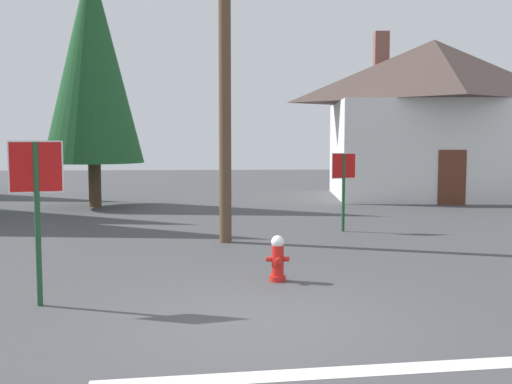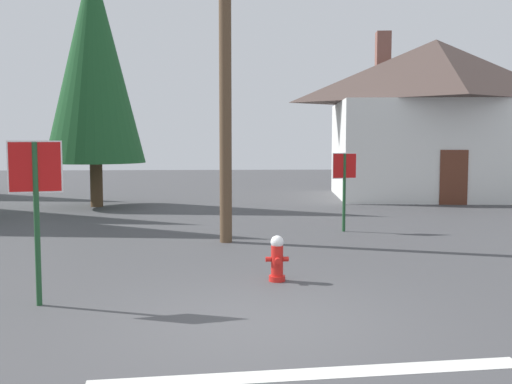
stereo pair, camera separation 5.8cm
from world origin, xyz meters
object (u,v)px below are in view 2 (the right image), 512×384
at_px(stop_sign_near, 36,189).
at_px(stop_sign_far, 344,176).
at_px(house, 434,116).
at_px(pine_tree_far_center, 94,61).
at_px(fire_hydrant, 277,259).
at_px(utility_pole, 225,19).

xyz_separation_m(stop_sign_near, stop_sign_far, (5.73, 6.61, -0.25)).
height_order(house, pine_tree_far_center, pine_tree_far_center).
distance_m(fire_hydrant, utility_pole, 6.14).
bearing_deg(pine_tree_far_center, stop_sign_near, -81.74).
height_order(stop_sign_near, fire_hydrant, stop_sign_near).
height_order(utility_pole, stop_sign_far, utility_pole).
xyz_separation_m(stop_sign_near, fire_hydrant, (3.52, 1.28, -1.29)).
xyz_separation_m(fire_hydrant, house, (7.77, 14.39, 2.96)).
bearing_deg(stop_sign_near, stop_sign_far, 49.08).
bearing_deg(stop_sign_near, house, 54.23).
bearing_deg(house, stop_sign_near, -125.77).
relative_size(fire_hydrant, stop_sign_far, 0.38).
distance_m(stop_sign_near, stop_sign_far, 8.75).
relative_size(utility_pole, pine_tree_far_center, 1.13).
bearing_deg(fire_hydrant, stop_sign_far, 67.47).
bearing_deg(stop_sign_far, house, 58.47).
height_order(stop_sign_near, house, house).
bearing_deg(utility_pole, stop_sign_far, 25.46).
height_order(stop_sign_far, house, house).
bearing_deg(house, stop_sign_far, -121.53).
xyz_separation_m(fire_hydrant, stop_sign_far, (2.21, 5.33, 1.05)).
relative_size(stop_sign_near, house, 0.26).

